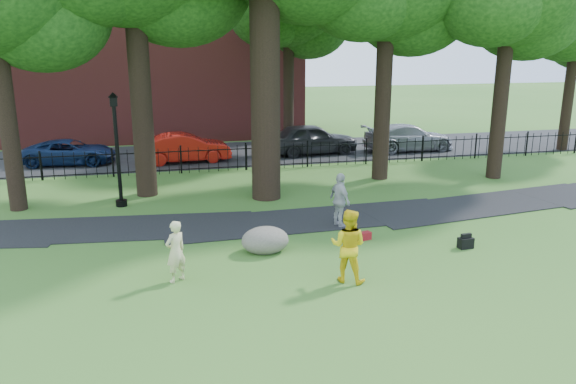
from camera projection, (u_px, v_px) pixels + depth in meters
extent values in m
plane|color=#356523|center=(316.00, 265.00, 15.19)|extent=(120.00, 120.00, 0.00)
cube|color=black|center=(313.00, 220.00, 19.08)|extent=(36.07, 3.85, 0.03)
cube|color=black|center=(234.00, 154.00, 30.23)|extent=(80.00, 7.00, 0.02)
cube|color=black|center=(246.00, 149.00, 26.21)|extent=(44.00, 0.04, 0.04)
cube|color=black|center=(246.00, 166.00, 26.43)|extent=(44.00, 0.04, 0.04)
cube|color=maroon|center=(151.00, 39.00, 35.32)|extent=(18.00, 8.00, 12.00)
cylinder|color=black|center=(265.00, 59.00, 20.41)|extent=(1.10, 1.10, 10.50)
cylinder|color=black|center=(5.00, 102.00, 19.26)|extent=(0.60, 0.60, 7.70)
ellipsoid|color=black|center=(42.00, 13.00, 19.49)|extent=(4.80, 4.80, 4.08)
cylinder|color=black|center=(140.00, 78.00, 21.01)|extent=(0.80, 0.80, 9.10)
cylinder|color=black|center=(384.00, 82.00, 23.77)|extent=(0.70, 0.70, 8.40)
ellipsoid|color=black|center=(412.00, 3.00, 24.03)|extent=(5.28, 5.28, 4.49)
cylinder|color=black|center=(502.00, 86.00, 23.98)|extent=(0.64, 0.64, 8.05)
ellipsoid|color=black|center=(527.00, 11.00, 24.21)|extent=(4.96, 4.96, 4.22)
imported|color=beige|center=(176.00, 251.00, 14.00)|extent=(0.69, 0.65, 1.59)
imported|color=yellow|center=(348.00, 246.00, 13.98)|extent=(1.16, 1.10, 1.88)
imported|color=#ABABB0|center=(340.00, 200.00, 18.14)|extent=(0.69, 1.13, 1.79)
ellipsoid|color=#666255|center=(265.00, 238.00, 16.09)|extent=(1.57, 1.31, 0.80)
cylinder|color=black|center=(118.00, 157.00, 20.20)|extent=(0.14, 0.14, 3.66)
cylinder|color=black|center=(122.00, 203.00, 20.65)|extent=(0.41, 0.41, 0.23)
cube|color=black|center=(113.00, 101.00, 19.68)|extent=(0.28, 0.28, 0.34)
cone|color=black|center=(113.00, 95.00, 19.62)|extent=(0.37, 0.37, 0.18)
cube|color=black|center=(466.00, 243.00, 16.43)|extent=(0.45, 0.30, 0.32)
cube|color=maroon|center=(365.00, 236.00, 17.14)|extent=(0.40, 0.31, 0.24)
imported|color=#B8180E|center=(185.00, 148.00, 27.99)|extent=(4.54, 1.86, 1.46)
imported|color=#0D1D42|center=(70.00, 152.00, 27.52)|extent=(4.57, 2.46, 1.22)
imported|color=black|center=(312.00, 139.00, 30.00)|extent=(4.97, 2.29, 1.65)
imported|color=gray|center=(408.00, 138.00, 30.98)|extent=(5.11, 2.21, 1.46)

